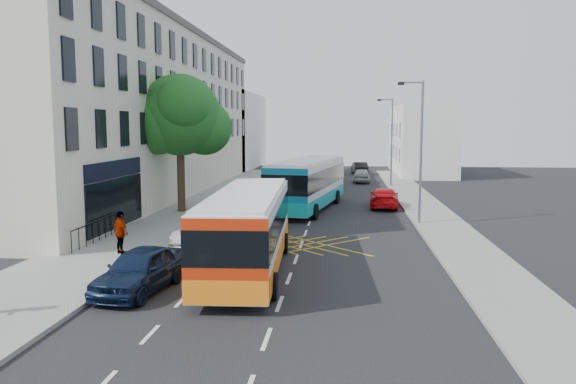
% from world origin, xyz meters
% --- Properties ---
extents(ground, '(120.00, 120.00, 0.00)m').
position_xyz_m(ground, '(0.00, 0.00, 0.00)').
color(ground, black).
rests_on(ground, ground).
extents(pavement_left, '(5.00, 70.00, 0.15)m').
position_xyz_m(pavement_left, '(-8.50, 15.00, 0.07)').
color(pavement_left, gray).
rests_on(pavement_left, ground).
extents(pavement_right, '(3.00, 70.00, 0.15)m').
position_xyz_m(pavement_right, '(7.50, 15.00, 0.07)').
color(pavement_right, gray).
rests_on(pavement_right, ground).
extents(terrace_main, '(8.30, 45.00, 13.50)m').
position_xyz_m(terrace_main, '(-14.00, 24.49, 6.76)').
color(terrace_main, beige).
rests_on(terrace_main, ground).
extents(terrace_far, '(8.00, 20.00, 10.00)m').
position_xyz_m(terrace_far, '(-14.00, 55.00, 5.00)').
color(terrace_far, silver).
rests_on(terrace_far, ground).
extents(building_right, '(6.00, 18.00, 8.00)m').
position_xyz_m(building_right, '(11.00, 48.00, 4.00)').
color(building_right, silver).
rests_on(building_right, ground).
extents(street_tree, '(6.30, 5.70, 8.80)m').
position_xyz_m(street_tree, '(-8.51, 14.97, 6.29)').
color(street_tree, '#382619').
rests_on(street_tree, pavement_left).
extents(lamp_near, '(1.45, 0.15, 8.00)m').
position_xyz_m(lamp_near, '(6.20, 12.00, 4.62)').
color(lamp_near, slate).
rests_on(lamp_near, pavement_right).
extents(lamp_far, '(1.45, 0.15, 8.00)m').
position_xyz_m(lamp_far, '(6.20, 32.00, 4.62)').
color(lamp_far, slate).
rests_on(lamp_far, pavement_right).
extents(railings, '(0.08, 5.60, 1.14)m').
position_xyz_m(railings, '(-9.70, 5.30, 0.72)').
color(railings, black).
rests_on(railings, pavement_left).
extents(bus_near, '(3.18, 11.26, 3.13)m').
position_xyz_m(bus_near, '(-1.71, 1.02, 1.65)').
color(bus_near, silver).
rests_on(bus_near, ground).
extents(bus_mid, '(4.77, 12.40, 3.40)m').
position_xyz_m(bus_mid, '(-0.43, 17.52, 1.79)').
color(bus_mid, silver).
rests_on(bus_mid, ground).
extents(bus_far, '(3.44, 10.24, 2.82)m').
position_xyz_m(bus_far, '(-0.61, 29.03, 1.49)').
color(bus_far, silver).
rests_on(bus_far, ground).
extents(motorbike, '(0.71, 2.00, 1.79)m').
position_xyz_m(motorbike, '(-0.85, -0.71, 0.84)').
color(motorbike, black).
rests_on(motorbike, ground).
extents(parked_car_blue, '(2.38, 4.67, 1.52)m').
position_xyz_m(parked_car_blue, '(-4.90, -2.16, 0.76)').
color(parked_car_blue, '#0D1A37').
rests_on(parked_car_blue, ground).
extents(parked_car_silver, '(1.71, 4.13, 1.33)m').
position_xyz_m(parked_car_silver, '(-4.90, 5.65, 0.66)').
color(parked_car_silver, '#999BA0').
rests_on(parked_car_silver, ground).
extents(red_hatchback, '(2.28, 4.90, 1.38)m').
position_xyz_m(red_hatchback, '(4.79, 18.83, 0.69)').
color(red_hatchback, red).
rests_on(red_hatchback, ground).
extents(distant_car_grey, '(2.25, 4.71, 1.30)m').
position_xyz_m(distant_car_grey, '(-2.82, 45.86, 0.65)').
color(distant_car_grey, '#414349').
rests_on(distant_car_grey, ground).
extents(distant_car_silver, '(1.81, 4.22, 1.42)m').
position_xyz_m(distant_car_silver, '(3.75, 36.39, 0.71)').
color(distant_car_silver, '#9B9EA3').
rests_on(distant_car_silver, ground).
extents(distant_car_dark, '(2.03, 4.56, 1.45)m').
position_xyz_m(distant_car_dark, '(3.77, 46.25, 0.73)').
color(distant_car_dark, black).
rests_on(distant_car_dark, ground).
extents(pedestrian_far, '(1.13, 1.04, 1.86)m').
position_xyz_m(pedestrian_far, '(-7.53, 2.65, 1.08)').
color(pedestrian_far, gray).
rests_on(pedestrian_far, pavement_left).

